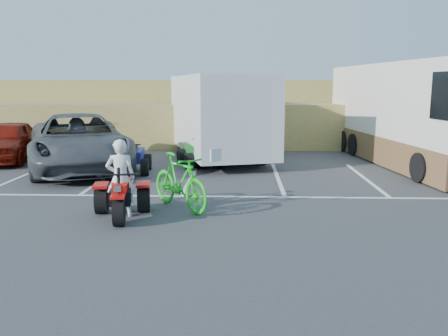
{
  "coord_description": "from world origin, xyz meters",
  "views": [
    {
      "loc": [
        1.57,
        -9.59,
        2.89
      ],
      "look_at": [
        1.17,
        1.04,
        1.0
      ],
      "focal_mm": 38.0,
      "sensor_mm": 36.0,
      "label": 1
    }
  ],
  "objects_px": {
    "red_trike_atv": "(122,218)",
    "quad_atv_blue": "(132,173)",
    "green_dirt_bike": "(180,182)",
    "rv_motorhome": "(407,121)",
    "red_car": "(7,141)",
    "rider": "(121,178)",
    "quad_atv_green": "(199,166)",
    "cargo_trailer": "(219,114)",
    "grey_pickup": "(79,142)"
  },
  "relations": [
    {
      "from": "green_dirt_bike",
      "to": "cargo_trailer",
      "type": "distance_m",
      "value": 7.65
    },
    {
      "from": "red_trike_atv",
      "to": "quad_atv_blue",
      "type": "distance_m",
      "value": 5.41
    },
    {
      "from": "red_trike_atv",
      "to": "rv_motorhome",
      "type": "xyz_separation_m",
      "value": [
        8.68,
        7.7,
        1.55
      ]
    },
    {
      "from": "red_car",
      "to": "quad_atv_green",
      "type": "height_order",
      "value": "red_car"
    },
    {
      "from": "red_car",
      "to": "cargo_trailer",
      "type": "relative_size",
      "value": 0.6
    },
    {
      "from": "cargo_trailer",
      "to": "quad_atv_blue",
      "type": "relative_size",
      "value": 4.64
    },
    {
      "from": "red_trike_atv",
      "to": "green_dirt_bike",
      "type": "xyz_separation_m",
      "value": [
        1.18,
        0.81,
        0.65
      ]
    },
    {
      "from": "rider",
      "to": "rv_motorhome",
      "type": "relative_size",
      "value": 0.17
    },
    {
      "from": "rider",
      "to": "green_dirt_bike",
      "type": "bearing_deg",
      "value": -160.91
    },
    {
      "from": "red_trike_atv",
      "to": "quad_atv_green",
      "type": "relative_size",
      "value": 1.0
    },
    {
      "from": "grey_pickup",
      "to": "red_car",
      "type": "height_order",
      "value": "grey_pickup"
    },
    {
      "from": "quad_atv_blue",
      "to": "green_dirt_bike",
      "type": "bearing_deg",
      "value": -70.54
    },
    {
      "from": "grey_pickup",
      "to": "quad_atv_blue",
      "type": "relative_size",
      "value": 4.26
    },
    {
      "from": "grey_pickup",
      "to": "cargo_trailer",
      "type": "distance_m",
      "value": 5.32
    },
    {
      "from": "green_dirt_bike",
      "to": "rv_motorhome",
      "type": "bearing_deg",
      "value": 2.7
    },
    {
      "from": "green_dirt_bike",
      "to": "red_car",
      "type": "distance_m",
      "value": 10.09
    },
    {
      "from": "green_dirt_bike",
      "to": "rv_motorhome",
      "type": "xyz_separation_m",
      "value": [
        7.5,
        6.89,
        0.9
      ]
    },
    {
      "from": "green_dirt_bike",
      "to": "grey_pickup",
      "type": "bearing_deg",
      "value": 88.73
    },
    {
      "from": "rider",
      "to": "red_car",
      "type": "bearing_deg",
      "value": -59.72
    },
    {
      "from": "red_trike_atv",
      "to": "grey_pickup",
      "type": "xyz_separation_m",
      "value": [
        -2.97,
        6.01,
        0.94
      ]
    },
    {
      "from": "red_trike_atv",
      "to": "quad_atv_green",
      "type": "xyz_separation_m",
      "value": [
        1.11,
        6.65,
        0.0
      ]
    },
    {
      "from": "grey_pickup",
      "to": "rv_motorhome",
      "type": "relative_size",
      "value": 0.67
    },
    {
      "from": "grey_pickup",
      "to": "quad_atv_green",
      "type": "relative_size",
      "value": 4.05
    },
    {
      "from": "quad_atv_blue",
      "to": "quad_atv_green",
      "type": "height_order",
      "value": "quad_atv_green"
    },
    {
      "from": "red_trike_atv",
      "to": "green_dirt_bike",
      "type": "distance_m",
      "value": 1.57
    },
    {
      "from": "grey_pickup",
      "to": "cargo_trailer",
      "type": "height_order",
      "value": "cargo_trailer"
    },
    {
      "from": "rider",
      "to": "quad_atv_green",
      "type": "xyz_separation_m",
      "value": [
        1.13,
        6.5,
        -0.86
      ]
    },
    {
      "from": "green_dirt_bike",
      "to": "cargo_trailer",
      "type": "bearing_deg",
      "value": 45.94
    },
    {
      "from": "red_car",
      "to": "cargo_trailer",
      "type": "distance_m",
      "value": 8.11
    },
    {
      "from": "quad_atv_blue",
      "to": "quad_atv_green",
      "type": "xyz_separation_m",
      "value": [
        2.11,
        1.33,
        0.0
      ]
    },
    {
      "from": "cargo_trailer",
      "to": "rv_motorhome",
      "type": "distance_m",
      "value": 6.98
    },
    {
      "from": "quad_atv_green",
      "to": "rv_motorhome",
      "type": "bearing_deg",
      "value": -12.83
    },
    {
      "from": "green_dirt_bike",
      "to": "quad_atv_green",
      "type": "bearing_deg",
      "value": 50.84
    },
    {
      "from": "cargo_trailer",
      "to": "quad_atv_blue",
      "type": "height_order",
      "value": "cargo_trailer"
    },
    {
      "from": "rider",
      "to": "rv_motorhome",
      "type": "xyz_separation_m",
      "value": [
        8.7,
        7.55,
        0.69
      ]
    },
    {
      "from": "rv_motorhome",
      "to": "quad_atv_green",
      "type": "distance_m",
      "value": 7.8
    },
    {
      "from": "green_dirt_bike",
      "to": "quad_atv_blue",
      "type": "height_order",
      "value": "green_dirt_bike"
    },
    {
      "from": "red_trike_atv",
      "to": "rider",
      "type": "height_order",
      "value": "rider"
    },
    {
      "from": "rider",
      "to": "cargo_trailer",
      "type": "relative_size",
      "value": 0.23
    },
    {
      "from": "rv_motorhome",
      "to": "quad_atv_blue",
      "type": "height_order",
      "value": "rv_motorhome"
    },
    {
      "from": "quad_atv_green",
      "to": "cargo_trailer",
      "type": "bearing_deg",
      "value": 49.23
    },
    {
      "from": "rider",
      "to": "grey_pickup",
      "type": "bearing_deg",
      "value": -73.02
    },
    {
      "from": "quad_atv_blue",
      "to": "rider",
      "type": "bearing_deg",
      "value": -85.66
    },
    {
      "from": "red_trike_atv",
      "to": "green_dirt_bike",
      "type": "bearing_deg",
      "value": 24.78
    },
    {
      "from": "rider",
      "to": "rv_motorhome",
      "type": "bearing_deg",
      "value": -148.76
    },
    {
      "from": "cargo_trailer",
      "to": "quad_atv_blue",
      "type": "distance_m",
      "value": 4.44
    },
    {
      "from": "red_car",
      "to": "red_trike_atv",
      "type": "bearing_deg",
      "value": -61.13
    },
    {
      "from": "green_dirt_bike",
      "to": "rider",
      "type": "bearing_deg",
      "value": 168.93
    },
    {
      "from": "grey_pickup",
      "to": "quad_atv_blue",
      "type": "height_order",
      "value": "grey_pickup"
    },
    {
      "from": "cargo_trailer",
      "to": "green_dirt_bike",
      "type": "bearing_deg",
      "value": -109.95
    }
  ]
}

